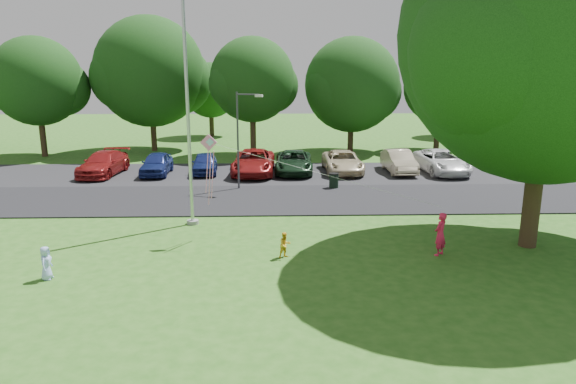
{
  "coord_description": "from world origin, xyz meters",
  "views": [
    {
      "loc": [
        -0.08,
        -15.9,
        6.38
      ],
      "look_at": [
        0.51,
        4.0,
        1.6
      ],
      "focal_mm": 32.0,
      "sensor_mm": 36.0,
      "label": 1
    }
  ],
  "objects_px": {
    "street_lamp": "(241,132)",
    "trash_can": "(334,181)",
    "kite": "(215,155)",
    "child_blue": "(46,263)",
    "flagpole": "(188,125)",
    "child_yellow": "(285,245)",
    "woman": "(440,234)",
    "big_tree": "(549,42)"
  },
  "relations": [
    {
      "from": "big_tree",
      "to": "child_yellow",
      "type": "bearing_deg",
      "value": -174.48
    },
    {
      "from": "street_lamp",
      "to": "child_yellow",
      "type": "xyz_separation_m",
      "value": [
        2.07,
        -10.43,
        -2.68
      ]
    },
    {
      "from": "big_tree",
      "to": "kite",
      "type": "bearing_deg",
      "value": 174.31
    },
    {
      "from": "flagpole",
      "to": "trash_can",
      "type": "xyz_separation_m",
      "value": [
        6.73,
        6.39,
        -3.73
      ]
    },
    {
      "from": "kite",
      "to": "trash_can",
      "type": "bearing_deg",
      "value": 61.44
    },
    {
      "from": "woman",
      "to": "child_blue",
      "type": "xyz_separation_m",
      "value": [
        -12.88,
        -1.75,
        -0.24
      ]
    },
    {
      "from": "flagpole",
      "to": "woman",
      "type": "height_order",
      "value": "flagpole"
    },
    {
      "from": "woman",
      "to": "child_yellow",
      "type": "distance_m",
      "value": 5.44
    },
    {
      "from": "street_lamp",
      "to": "child_blue",
      "type": "distance_m",
      "value": 13.5
    },
    {
      "from": "trash_can",
      "to": "big_tree",
      "type": "bearing_deg",
      "value": -58.01
    },
    {
      "from": "trash_can",
      "to": "child_yellow",
      "type": "xyz_separation_m",
      "value": [
        -2.92,
        -10.48,
        0.03
      ]
    },
    {
      "from": "woman",
      "to": "child_blue",
      "type": "bearing_deg",
      "value": -37.21
    },
    {
      "from": "child_yellow",
      "to": "child_blue",
      "type": "height_order",
      "value": "child_blue"
    },
    {
      "from": "flagpole",
      "to": "big_tree",
      "type": "xyz_separation_m",
      "value": [
        12.74,
        -3.23,
        3.1
      ]
    },
    {
      "from": "trash_can",
      "to": "kite",
      "type": "bearing_deg",
      "value": -122.79
    },
    {
      "from": "big_tree",
      "to": "child_blue",
      "type": "distance_m",
      "value": 17.89
    },
    {
      "from": "flagpole",
      "to": "trash_can",
      "type": "distance_m",
      "value": 10.0
    },
    {
      "from": "big_tree",
      "to": "street_lamp",
      "type": "bearing_deg",
      "value": 138.96
    },
    {
      "from": "street_lamp",
      "to": "kite",
      "type": "distance_m",
      "value": 8.44
    },
    {
      "from": "street_lamp",
      "to": "big_tree",
      "type": "distance_m",
      "value": 15.15
    },
    {
      "from": "trash_can",
      "to": "flagpole",
      "type": "bearing_deg",
      "value": -136.5
    },
    {
      "from": "street_lamp",
      "to": "big_tree",
      "type": "xyz_separation_m",
      "value": [
        11.0,
        -9.57,
        4.12
      ]
    },
    {
      "from": "trash_can",
      "to": "kite",
      "type": "relative_size",
      "value": 0.1
    },
    {
      "from": "flagpole",
      "to": "street_lamp",
      "type": "distance_m",
      "value": 6.66
    },
    {
      "from": "child_yellow",
      "to": "woman",
      "type": "bearing_deg",
      "value": -29.98
    },
    {
      "from": "big_tree",
      "to": "child_yellow",
      "type": "relative_size",
      "value": 13.8
    },
    {
      "from": "flagpole",
      "to": "big_tree",
      "type": "distance_m",
      "value": 13.5
    },
    {
      "from": "street_lamp",
      "to": "flagpole",
      "type": "bearing_deg",
      "value": -87.94
    },
    {
      "from": "child_blue",
      "to": "kite",
      "type": "bearing_deg",
      "value": -53.15
    },
    {
      "from": "child_blue",
      "to": "kite",
      "type": "xyz_separation_m",
      "value": [
        4.91,
        3.68,
        2.75
      ]
    },
    {
      "from": "child_blue",
      "to": "woman",
      "type": "bearing_deg",
      "value": -82.2
    },
    {
      "from": "kite",
      "to": "big_tree",
      "type": "bearing_deg",
      "value": -1.46
    },
    {
      "from": "street_lamp",
      "to": "trash_can",
      "type": "height_order",
      "value": "street_lamp"
    },
    {
      "from": "street_lamp",
      "to": "child_yellow",
      "type": "distance_m",
      "value": 10.97
    },
    {
      "from": "big_tree",
      "to": "woman",
      "type": "bearing_deg",
      "value": -167.42
    },
    {
      "from": "child_blue",
      "to": "flagpole",
      "type": "bearing_deg",
      "value": -32.24
    },
    {
      "from": "woman",
      "to": "big_tree",
      "type": "bearing_deg",
      "value": 147.62
    },
    {
      "from": "flagpole",
      "to": "child_yellow",
      "type": "height_order",
      "value": "flagpole"
    },
    {
      "from": "flagpole",
      "to": "child_yellow",
      "type": "distance_m",
      "value": 6.71
    },
    {
      "from": "flagpole",
      "to": "woman",
      "type": "bearing_deg",
      "value": -23.47
    },
    {
      "from": "street_lamp",
      "to": "kite",
      "type": "relative_size",
      "value": 0.61
    },
    {
      "from": "child_yellow",
      "to": "child_blue",
      "type": "bearing_deg",
      "value": 161.79
    }
  ]
}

